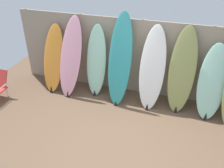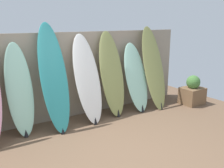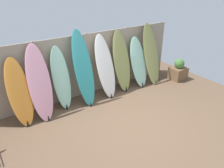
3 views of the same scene
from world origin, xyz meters
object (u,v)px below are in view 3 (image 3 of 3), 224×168
surfboard_teal_3 (83,69)px  surfboard_orange_0 (19,93)px  surfboard_olive_5 (122,62)px  surfboard_seafoam_6 (138,62)px  surfboard_seafoam_2 (61,79)px  surfboard_olive_7 (151,55)px  surfboard_white_4 (105,67)px  planter_box (178,71)px  surfboard_pink_1 (39,84)px

surfboard_teal_3 → surfboard_orange_0: bearing=178.8°
surfboard_olive_5 → surfboard_seafoam_6: bearing=-5.8°
surfboard_seafoam_2 → surfboard_seafoam_6: surfboard_seafoam_2 is taller
surfboard_seafoam_6 → surfboard_olive_5: bearing=174.2°
surfboard_seafoam_2 → surfboard_olive_7: size_ratio=0.88×
surfboard_seafoam_6 → surfboard_teal_3: bearing=-179.5°
surfboard_orange_0 → surfboard_teal_3: (1.67, -0.03, 0.22)m
surfboard_white_4 → planter_box: 2.77m
surfboard_seafoam_2 → surfboard_seafoam_6: size_ratio=1.08×
surfboard_olive_5 → surfboard_olive_7: (1.10, -0.12, 0.03)m
surfboard_teal_3 → surfboard_olive_5: surfboard_teal_3 is taller
surfboard_orange_0 → surfboard_pink_1: surfboard_pink_1 is taller
planter_box → surfboard_olive_7: bearing=156.3°
surfboard_pink_1 → surfboard_olive_7: bearing=-0.6°
surfboard_pink_1 → planter_box: size_ratio=2.51×
surfboard_orange_0 → surfboard_seafoam_2: bearing=4.2°
surfboard_orange_0 → surfboard_olive_7: surfboard_olive_7 is taller
surfboard_pink_1 → surfboard_seafoam_2: surfboard_pink_1 is taller
surfboard_orange_0 → planter_box: bearing=-5.5°
surfboard_orange_0 → surfboard_white_4: bearing=0.1°
surfboard_teal_3 → surfboard_pink_1: bearing=-179.9°
surfboard_seafoam_2 → planter_box: size_ratio=2.30×
surfboard_pink_1 → surfboard_seafoam_6: (3.14, 0.02, -0.14)m
surfboard_pink_1 → surfboard_seafoam_6: 3.15m
surfboard_olive_7 → surfboard_white_4: bearing=177.4°
surfboard_pink_1 → surfboard_olive_5: surfboard_olive_5 is taller
surfboard_teal_3 → surfboard_white_4: (0.71, 0.04, -0.12)m
surfboard_teal_3 → surfboard_seafoam_6: (1.95, 0.02, -0.24)m
surfboard_orange_0 → planter_box: 5.10m
surfboard_teal_3 → surfboard_white_4: size_ratio=1.13×
surfboard_pink_1 → surfboard_teal_3: (1.19, 0.00, 0.10)m
surfboard_white_4 → surfboard_seafoam_6: (1.24, -0.02, -0.12)m
surfboard_pink_1 → surfboard_seafoam_2: 0.61m
surfboard_seafoam_2 → surfboard_pink_1: bearing=-169.1°
surfboard_seafoam_6 → surfboard_white_4: bearing=179.0°
surfboard_orange_0 → surfboard_pink_1: bearing=-4.3°
surfboard_orange_0 → surfboard_seafoam_6: (3.62, -0.02, -0.02)m
surfboard_orange_0 → planter_box: size_ratio=2.18×
surfboard_orange_0 → surfboard_olive_7: bearing=-1.0°
surfboard_olive_5 → surfboard_seafoam_6: size_ratio=1.18×
surfboard_pink_1 → surfboard_seafoam_6: size_ratio=1.18×
surfboard_teal_3 → planter_box: surfboard_teal_3 is taller
surfboard_white_4 → surfboard_seafoam_6: 1.24m
surfboard_seafoam_2 → surfboard_olive_5: surfboard_olive_5 is taller
surfboard_olive_5 → surfboard_white_4: bearing=-176.2°
surfboard_white_4 → surfboard_seafoam_6: bearing=-1.0°
surfboard_seafoam_2 → surfboard_seafoam_6: (2.55, -0.10, -0.06)m
surfboard_olive_5 → surfboard_orange_0: bearing=-179.1°
surfboard_olive_7 → planter_box: surfboard_olive_7 is taller
planter_box → surfboard_seafoam_2: bearing=171.9°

